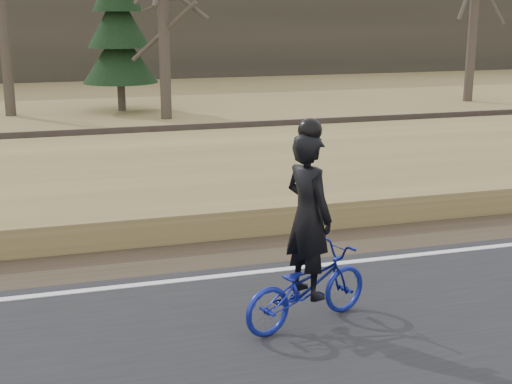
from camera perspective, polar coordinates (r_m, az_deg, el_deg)
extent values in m
cube|color=#987F4D|center=(15.60, 17.00, 1.68)|extent=(120.00, 5.00, 0.44)
cube|color=slate|center=(18.81, 10.65, 4.18)|extent=(120.00, 3.00, 0.45)
cube|color=black|center=(18.76, 10.69, 5.07)|extent=(120.00, 2.40, 0.14)
cube|color=brown|center=(18.11, 11.75, 5.15)|extent=(120.00, 0.07, 0.15)
cube|color=brown|center=(19.37, 9.74, 5.84)|extent=(120.00, 0.07, 0.15)
cube|color=#383328|center=(39.37, -4.27, 13.71)|extent=(120.00, 4.00, 6.00)
imported|color=navy|center=(8.03, 4.10, -7.56)|extent=(1.77, 1.10, 0.88)
imported|color=black|center=(7.76, 4.21, -1.89)|extent=(0.63, 0.78, 1.83)
sphere|color=black|center=(7.55, 4.34, 4.95)|extent=(0.26, 0.26, 0.26)
cylinder|color=#473F34|center=(25.29, -19.66, 13.64)|extent=(0.36, 0.36, 6.99)
cylinder|color=#473F34|center=(23.39, -7.41, 13.28)|extent=(0.36, 0.36, 6.12)
cylinder|color=#473F34|center=(25.67, -10.72, 7.87)|extent=(0.28, 0.28, 1.32)
cone|color=black|center=(25.56, -10.86, 10.74)|extent=(2.60, 2.60, 1.92)
cone|color=black|center=(25.51, -10.99, 13.45)|extent=(2.15, 2.15, 1.92)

